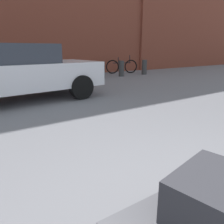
{
  "coord_description": "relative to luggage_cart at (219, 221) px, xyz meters",
  "views": [
    {
      "loc": [
        -1.18,
        -0.56,
        1.31
      ],
      "look_at": [
        0.0,
        1.2,
        0.69
      ],
      "focal_mm": 35.06,
      "sensor_mm": 36.0,
      "label": 1
    }
  ],
  "objects": [
    {
      "name": "building_facade_side",
      "position": [
        14.0,
        10.4,
        4.1
      ],
      "size": [
        12.0,
        1.0,
        8.75
      ],
      "primitive_type": "cube",
      "color": "brown",
      "rests_on": "ground_plane"
    },
    {
      "name": "parked_car",
      "position": [
        -0.19,
        5.4,
        0.49
      ],
      "size": [
        4.43,
        2.19,
        1.42
      ],
      "color": "silver",
      "rests_on": "ground_plane"
    },
    {
      "name": "bicycle_leaning",
      "position": [
        6.01,
        9.18,
        0.1
      ],
      "size": [
        1.68,
        0.64,
        0.96
      ],
      "color": "black",
      "rests_on": "ground_plane"
    },
    {
      "name": "luggage_cart",
      "position": [
        0.0,
        0.0,
        0.0
      ],
      "size": [
        1.36,
        0.7,
        0.34
      ],
      "color": "#4C4C51",
      "rests_on": "ground_plane"
    },
    {
      "name": "bollard_kerb_far",
      "position": [
        5.2,
        8.12,
        0.1
      ],
      "size": [
        0.26,
        0.26,
        0.75
      ],
      "primitive_type": "cylinder",
      "color": "#383838",
      "rests_on": "ground_plane"
    },
    {
      "name": "bollard_kerb_near",
      "position": [
        2.51,
        8.12,
        0.1
      ],
      "size": [
        0.26,
        0.26,
        0.75
      ],
      "primitive_type": "cylinder",
      "color": "#383838",
      "rests_on": "ground_plane"
    },
    {
      "name": "bollard_corner",
      "position": [
        6.68,
        8.12,
        0.1
      ],
      "size": [
        0.26,
        0.26,
        0.75
      ],
      "primitive_type": "cylinder",
      "color": "#383838",
      "rests_on": "ground_plane"
    },
    {
      "name": "bollard_kerb_mid",
      "position": [
        4.09,
        8.12,
        0.1
      ],
      "size": [
        0.26,
        0.26,
        0.75
      ],
      "primitive_type": "cylinder",
      "color": "#383838",
      "rests_on": "ground_plane"
    },
    {
      "name": "suitcase_charcoal_front_right",
      "position": [
        -0.08,
        -0.0,
        0.21
      ],
      "size": [
        0.63,
        0.53,
        0.27
      ],
      "primitive_type": "cube",
      "rotation": [
        0.0,
        0.0,
        0.2
      ],
      "color": "#2D2D33",
      "rests_on": "luggage_cart"
    }
  ]
}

